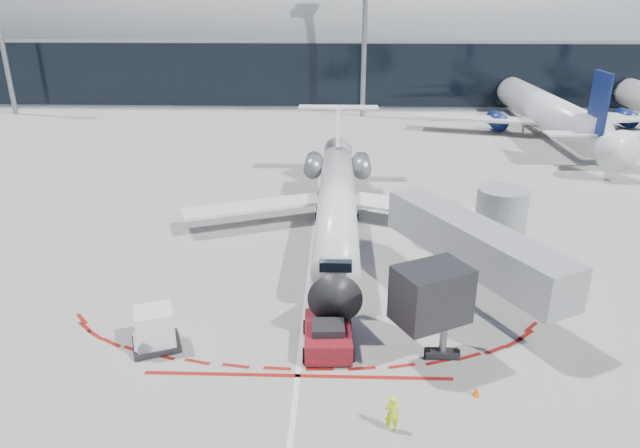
{
  "coord_description": "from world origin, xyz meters",
  "views": [
    {
      "loc": [
        1.73,
        -32.79,
        16.02
      ],
      "look_at": [
        0.58,
        1.17,
        2.32
      ],
      "focal_mm": 32.0,
      "sensor_mm": 36.0,
      "label": 1
    }
  ],
  "objects_px": {
    "ramp_worker": "(392,413)",
    "uld_container": "(155,329)",
    "regional_jet": "(337,197)",
    "pushback_tug": "(328,335)"
  },
  "relations": [
    {
      "from": "uld_container",
      "to": "ramp_worker",
      "type": "bearing_deg",
      "value": -47.56
    },
    {
      "from": "pushback_tug",
      "to": "ramp_worker",
      "type": "height_order",
      "value": "ramp_worker"
    },
    {
      "from": "ramp_worker",
      "to": "uld_container",
      "type": "height_order",
      "value": "uld_container"
    },
    {
      "from": "ramp_worker",
      "to": "uld_container",
      "type": "bearing_deg",
      "value": -30.47
    },
    {
      "from": "ramp_worker",
      "to": "uld_container",
      "type": "relative_size",
      "value": 0.59
    },
    {
      "from": "regional_jet",
      "to": "uld_container",
      "type": "height_order",
      "value": "regional_jet"
    },
    {
      "from": "regional_jet",
      "to": "ramp_worker",
      "type": "bearing_deg",
      "value": -83.8
    },
    {
      "from": "pushback_tug",
      "to": "uld_container",
      "type": "xyz_separation_m",
      "value": [
        -8.35,
        -0.33,
        0.38
      ]
    },
    {
      "from": "regional_jet",
      "to": "pushback_tug",
      "type": "xyz_separation_m",
      "value": [
        -0.33,
        -15.5,
        -1.73
      ]
    },
    {
      "from": "regional_jet",
      "to": "ramp_worker",
      "type": "xyz_separation_m",
      "value": [
        2.3,
        -21.16,
        -1.56
      ]
    }
  ]
}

